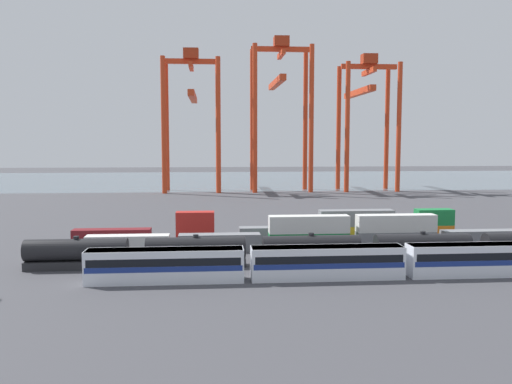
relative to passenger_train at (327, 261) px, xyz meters
The scene contains 22 objects.
ground_plane 63.64m from the passenger_train, 90.87° to the left, with size 420.00×420.00×0.00m, color #424247.
harbour_water 165.35m from the passenger_train, 90.34° to the left, with size 400.00×110.00×0.01m, color slate.
passenger_train is the anchor object (origin of this frame).
freight_tank_row 7.49m from the passenger_train, 94.13° to the left, with size 73.91×2.79×4.25m.
shipping_container_0 31.14m from the passenger_train, 146.76° to the left, with size 12.10×2.44×2.60m, color silver.
shipping_container_1 21.22m from the passenger_train, 126.40° to the left, with size 12.10×2.44×2.60m, color slate.
shipping_container_2 17.11m from the passenger_train, 87.08° to the left, with size 12.10×2.44×2.60m, color #197538.
shipping_container_3 17.17m from the passenger_train, 87.08° to the left, with size 12.10×2.44×2.60m, color silver.
shipping_container_4 22.29m from the passenger_train, 49.99° to the left, with size 12.10×2.44×2.60m, color slate.
shipping_container_5 22.35m from the passenger_train, 49.99° to the left, with size 12.10×2.44×2.60m, color silver.
shipping_container_6 32.61m from the passenger_train, 31.56° to the left, with size 12.10×2.44×2.60m, color slate.
shipping_container_10 37.24m from the passenger_train, 142.10° to the left, with size 12.10×2.44×2.60m, color maroon.
shipping_container_11 28.12m from the passenger_train, 125.54° to the left, with size 6.04×2.44×2.60m, color #AD211C.
shipping_container_12 28.16m from the passenger_train, 125.54° to the left, with size 6.04×2.44×2.60m, color #AD211C.
shipping_container_13 23.13m from the passenger_train, 98.20° to the left, with size 12.10×2.44×2.60m, color slate.
shipping_container_14 24.88m from the passenger_train, 66.93° to the left, with size 12.10×2.44×2.60m, color gold.
shipping_container_15 24.92m from the passenger_train, 66.93° to the left, with size 12.10×2.44×2.60m, color slate.
shipping_container_16 32.30m from the passenger_train, 45.11° to the left, with size 6.04×2.44×2.60m, color orange.
shipping_container_17 32.33m from the passenger_train, 45.11° to the left, with size 6.04×2.44×2.60m, color #197538.
gantry_crane_west 119.53m from the passenger_train, 99.87° to the left, with size 18.47×36.62×45.47m.
gantry_crane_central 118.49m from the passenger_train, 85.61° to the left, with size 19.49×35.68×49.65m.
gantry_crane_east 123.54m from the passenger_train, 71.86° to the left, with size 18.38×35.72×44.46m.
Camera 1 is at (-12.61, -85.56, 16.43)m, focal length 37.68 mm.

